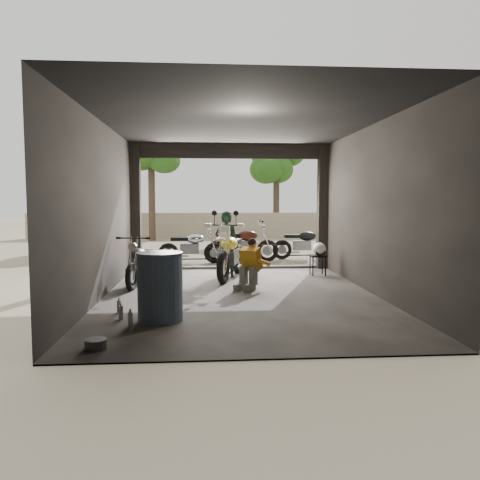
{
  "coord_description": "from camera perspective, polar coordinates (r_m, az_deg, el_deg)",
  "views": [
    {
      "loc": [
        -0.65,
        -8.52,
        1.77
      ],
      "look_at": [
        0.04,
        0.6,
        1.0
      ],
      "focal_mm": 35.0,
      "sensor_mm": 36.0,
      "label": 1
    }
  ],
  "objects": [
    {
      "name": "helmet",
      "position": [
        11.13,
        9.63,
        -1.07
      ],
      "size": [
        0.37,
        0.39,
        0.3
      ],
      "primitive_type": "ellipsoid",
      "rotation": [
        0.0,
        0.0,
        0.22
      ],
      "color": "silver",
      "rests_on": "stool"
    },
    {
      "name": "stool",
      "position": [
        11.15,
        9.47,
        -2.2
      ],
      "size": [
        0.36,
        0.36,
        0.5
      ],
      "rotation": [
        0.0,
        0.0,
        0.38
      ],
      "color": "black",
      "rests_on": "ground"
    },
    {
      "name": "tree_left",
      "position": [
        21.27,
        -10.79,
        10.7
      ],
      "size": [
        2.2,
        2.2,
        5.6
      ],
      "color": "#382B1E",
      "rests_on": "ground"
    },
    {
      "name": "outside_bike_a",
      "position": [
        13.3,
        -5.97,
        -0.49
      ],
      "size": [
        1.62,
        0.67,
        1.1
      ],
      "primitive_type": null,
      "rotation": [
        0.0,
        0.0,
        1.57
      ],
      "color": "black",
      "rests_on": "ground"
    },
    {
      "name": "tree_right",
      "position": [
        22.86,
        4.47,
        9.27
      ],
      "size": [
        2.2,
        2.2,
        5.0
      ],
      "color": "#382B1E",
      "rests_on": "ground"
    },
    {
      "name": "main_bike",
      "position": [
        10.59,
        -1.12,
        -1.28
      ],
      "size": [
        1.31,
        2.09,
        1.3
      ],
      "primitive_type": null,
      "rotation": [
        0.0,
        0.0,
        -0.28
      ],
      "color": "#EDEBC8",
      "rests_on": "ground"
    },
    {
      "name": "sign_post",
      "position": [
        13.09,
        11.44,
        3.79
      ],
      "size": [
        0.77,
        0.08,
        2.32
      ],
      "rotation": [
        0.0,
        0.0,
        -0.37
      ],
      "color": "black",
      "rests_on": "ground"
    },
    {
      "name": "oil_drum",
      "position": [
        6.94,
        -9.72,
        -5.75
      ],
      "size": [
        0.81,
        0.81,
        1.02
      ],
      "primitive_type": "cylinder",
      "rotation": [
        0.0,
        0.0,
        0.29
      ],
      "color": "#3D5167",
      "rests_on": "ground"
    },
    {
      "name": "left_bike",
      "position": [
        9.98,
        -12.05,
        -2.46
      ],
      "size": [
        0.87,
        1.64,
        1.06
      ],
      "primitive_type": null,
      "rotation": [
        0.0,
        0.0,
        -0.15
      ],
      "color": "black",
      "rests_on": "ground"
    },
    {
      "name": "garage",
      "position": [
        9.11,
        -0.2,
        1.7
      ],
      "size": [
        7.0,
        7.13,
        3.2
      ],
      "color": "#2D2B28",
      "rests_on": "ground"
    },
    {
      "name": "outside_bike_b",
      "position": [
        13.49,
        0.37,
        -0.14
      ],
      "size": [
        1.8,
        0.75,
        1.22
      ],
      "primitive_type": null,
      "rotation": [
        0.0,
        0.0,
        1.57
      ],
      "color": "#3D170E",
      "rests_on": "ground"
    },
    {
      "name": "boundary_wall",
      "position": [
        22.56,
        -2.63,
        1.82
      ],
      "size": [
        18.0,
        0.3,
        1.2
      ],
      "primitive_type": "cube",
      "color": "gray",
      "rests_on": "ground"
    },
    {
      "name": "outside_bike_c",
      "position": [
        14.3,
        7.75,
        -0.11
      ],
      "size": [
        1.66,
        0.71,
        1.11
      ],
      "primitive_type": null,
      "rotation": [
        0.0,
        0.0,
        1.59
      ],
      "color": "black",
      "rests_on": "ground"
    },
    {
      "name": "ground",
      "position": [
        8.73,
        0.06,
        -6.9
      ],
      "size": [
        80.0,
        80.0,
        0.0
      ],
      "primitive_type": "plane",
      "color": "#7A6D56",
      "rests_on": "ground"
    },
    {
      "name": "rider",
      "position": [
        10.72,
        -1.66,
        -0.55
      ],
      "size": [
        0.66,
        0.54,
        1.54
      ],
      "primitive_type": "imported",
      "rotation": [
        0.0,
        0.0,
        2.78
      ],
      "color": "black",
      "rests_on": "ground"
    },
    {
      "name": "mechanic",
      "position": [
        9.26,
        1.04,
        -3.13
      ],
      "size": [
        0.79,
        0.85,
        0.99
      ],
      "primitive_type": null,
      "rotation": [
        0.0,
        0.0,
        -0.57
      ],
      "color": "#B27C17",
      "rests_on": "ground"
    }
  ]
}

